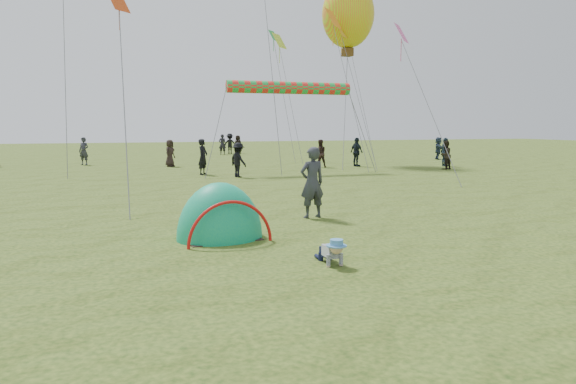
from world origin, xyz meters
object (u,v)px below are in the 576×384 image
object	(u,v)px
crawling_toddler	(332,251)
popup_tent	(220,238)
balloon_kite	(348,19)
standing_adult	(312,183)

from	to	relation	value
crawling_toddler	popup_tent	world-z (taller)	popup_tent
popup_tent	balloon_kite	distance (m)	25.32
crawling_toddler	balloon_kite	bearing A→B (deg)	64.15
crawling_toddler	standing_adult	xyz separation A→B (m)	(1.34, 4.49, 0.70)
popup_tent	balloon_kite	xyz separation A→B (m)	(12.29, 20.10, 9.27)
standing_adult	balloon_kite	size ratio (longest dim) A/B	0.41
crawling_toddler	standing_adult	size ratio (longest dim) A/B	0.35
popup_tent	balloon_kite	bearing A→B (deg)	50.79
popup_tent	standing_adult	distance (m)	3.44
balloon_kite	standing_adult	bearing A→B (deg)	-117.24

